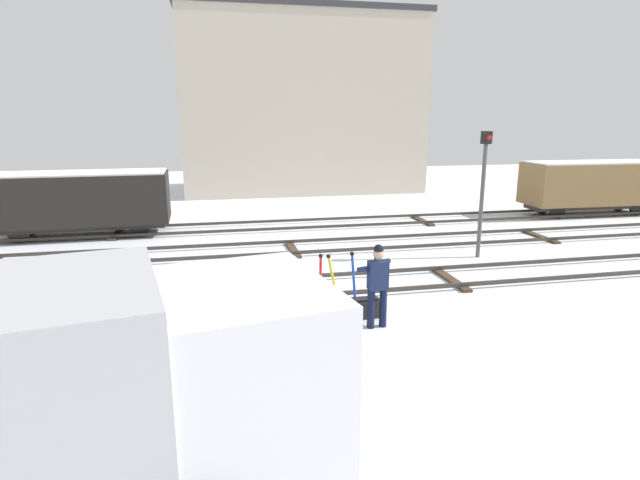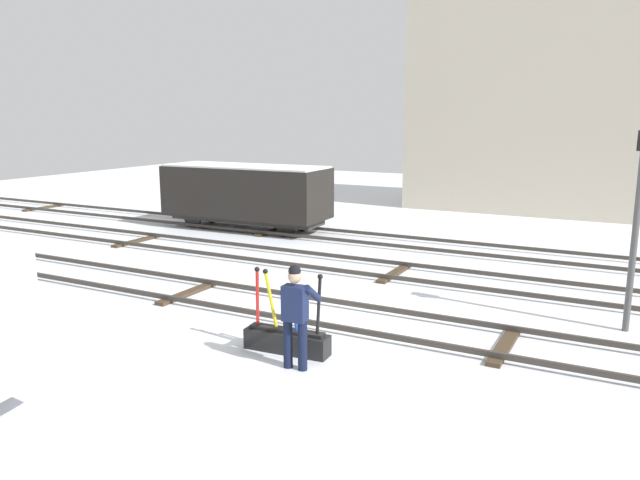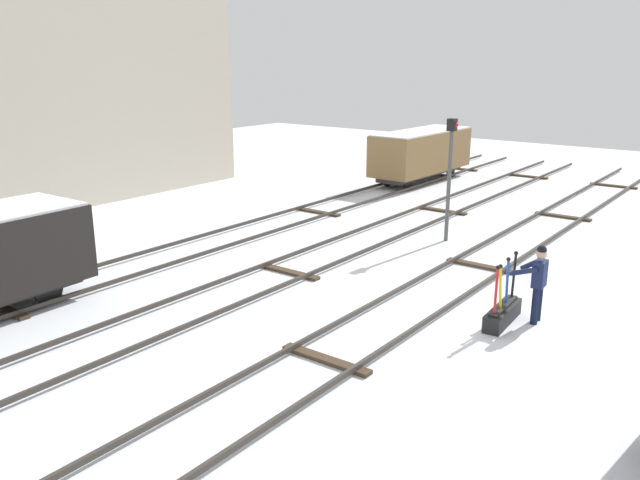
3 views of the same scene
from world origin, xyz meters
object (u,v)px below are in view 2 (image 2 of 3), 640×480
Objects in this scene: signal_post at (638,211)px; switch_lever_frame at (287,338)px; rail_worker at (296,311)px; freight_car_far_end at (246,193)px.

switch_lever_frame is at bearing -142.91° from signal_post.
rail_worker is 0.46× the size of signal_post.
signal_post reaches higher than rail_worker.
rail_worker is at bearing -50.97° from switch_lever_frame.
signal_post is (5.14, 3.88, 2.05)m from switch_lever_frame.
switch_lever_frame is 1.01m from rail_worker.
signal_post is 13.48m from freight_car_far_end.
switch_lever_frame is at bearing 129.03° from rail_worker.
rail_worker is 12.45m from freight_car_far_end.
signal_post reaches higher than switch_lever_frame.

